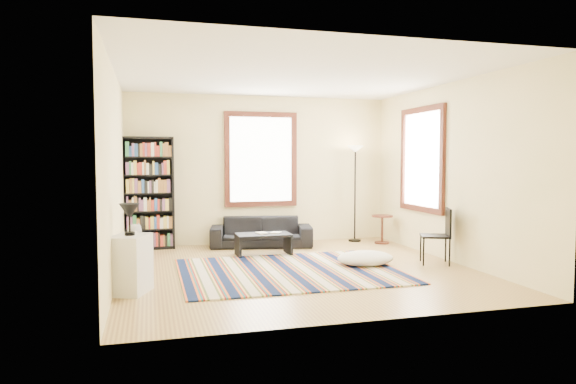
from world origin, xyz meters
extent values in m
cube|color=tan|center=(0.00, 0.00, -0.05)|extent=(5.00, 5.00, 0.10)
cube|color=white|center=(0.00, 0.00, 2.85)|extent=(5.00, 5.00, 0.10)
cube|color=#FFE6AB|center=(0.00, 2.55, 1.40)|extent=(5.00, 0.10, 2.80)
cube|color=#FFE6AB|center=(0.00, -2.55, 1.40)|extent=(5.00, 0.10, 2.80)
cube|color=#FFE6AB|center=(-2.55, 0.00, 1.40)|extent=(0.10, 5.00, 2.80)
cube|color=#FFE6AB|center=(2.55, 0.00, 1.40)|extent=(0.10, 5.00, 2.80)
cube|color=white|center=(0.00, 2.47, 1.60)|extent=(1.20, 0.06, 1.60)
cube|color=white|center=(2.47, 0.80, 1.60)|extent=(0.06, 1.20, 1.60)
cube|color=#0B173B|center=(-0.16, -0.13, 0.01)|extent=(3.08, 2.47, 0.02)
imported|color=black|center=(-0.09, 2.05, 0.27)|extent=(1.94, 1.06, 0.54)
cube|color=black|center=(-2.09, 2.32, 1.00)|extent=(0.90, 0.30, 2.00)
cube|color=black|center=(-0.24, 1.21, 0.18)|extent=(1.02, 0.80, 0.36)
imported|color=beige|center=(-0.34, 1.21, 0.37)|extent=(0.24, 0.20, 0.02)
imported|color=beige|center=(-0.09, 1.26, 0.37)|extent=(0.24, 0.26, 0.02)
ellipsoid|color=white|center=(1.08, -0.01, 0.11)|extent=(1.01, 0.86, 0.22)
cylinder|color=#4F2313|center=(2.20, 1.76, 0.27)|extent=(0.50, 0.50, 0.54)
cube|color=black|center=(2.15, -0.19, 0.43)|extent=(0.54, 0.53, 0.86)
cube|color=silver|center=(-2.30, -0.76, 0.35)|extent=(0.54, 0.61, 0.70)
camera|label=1|loc=(-2.07, -7.11, 1.61)|focal=32.00mm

